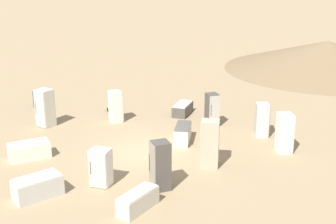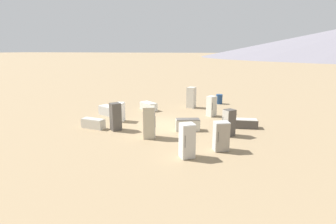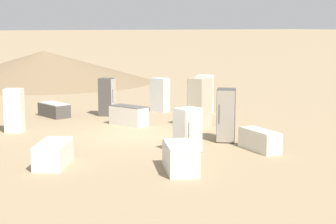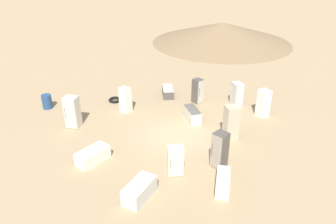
% 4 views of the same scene
% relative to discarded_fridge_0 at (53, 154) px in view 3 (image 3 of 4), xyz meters
% --- Properties ---
extents(ground_plane, '(1000.00, 1000.00, 0.00)m').
position_rel_discarded_fridge_0_xyz_m(ground_plane, '(-4.04, -2.71, -0.35)').
color(ground_plane, '#9E8460').
extents(dirt_mound, '(15.38, 15.38, 2.20)m').
position_rel_discarded_fridge_0_xyz_m(dirt_mound, '(-8.20, -23.27, 0.75)').
color(dirt_mound, '#7F6647').
rests_on(dirt_mound, ground_plane).
extents(discarded_fridge_0, '(1.62, 1.83, 0.70)m').
position_rel_discarded_fridge_0_xyz_m(discarded_fridge_0, '(0.00, 0.00, 0.00)').
color(discarded_fridge_0, silver).
rests_on(discarded_fridge_0, ground_plane).
extents(discarded_fridge_1, '(0.80, 0.72, 1.42)m').
position_rel_discarded_fridge_0_xyz_m(discarded_fridge_1, '(-4.16, 0.70, 0.36)').
color(discarded_fridge_1, white).
rests_on(discarded_fridge_1, ground_plane).
extents(discarded_fridge_2, '(0.85, 0.84, 1.64)m').
position_rel_discarded_fridge_0_xyz_m(discarded_fridge_2, '(-0.65, -5.66, 0.47)').
color(discarded_fridge_2, silver).
rests_on(discarded_fridge_2, ground_plane).
extents(discarded_fridge_4, '(0.90, 0.90, 1.95)m').
position_rel_discarded_fridge_0_xyz_m(discarded_fridge_4, '(-7.06, -2.74, 0.63)').
color(discarded_fridge_4, '#B2A88E').
rests_on(discarded_fridge_4, ground_plane).
extents(discarded_fridge_5, '(0.89, 0.89, 1.84)m').
position_rel_discarded_fridge_0_xyz_m(discarded_fridge_5, '(-6.25, -0.03, 0.57)').
color(discarded_fridge_5, '#4C4742').
rests_on(discarded_fridge_5, ground_plane).
extents(discarded_fridge_6, '(0.89, 0.90, 1.74)m').
position_rel_discarded_fridge_0_xyz_m(discarded_fridge_6, '(-9.39, -5.59, 0.52)').
color(discarded_fridge_6, white).
rests_on(discarded_fridge_6, ground_plane).
extents(discarded_fridge_7, '(0.86, 0.93, 1.57)m').
position_rel_discarded_fridge_0_xyz_m(discarded_fridge_7, '(-7.94, -7.12, 0.44)').
color(discarded_fridge_7, silver).
rests_on(discarded_fridge_7, ground_plane).
extents(discarded_fridge_8, '(1.42, 1.85, 0.77)m').
position_rel_discarded_fridge_0_xyz_m(discarded_fridge_8, '(-2.70, 2.48, 0.04)').
color(discarded_fridge_8, silver).
rests_on(discarded_fridge_8, ground_plane).
extents(discarded_fridge_9, '(0.85, 0.85, 1.67)m').
position_rel_discarded_fridge_0_xyz_m(discarded_fridge_9, '(-5.31, -7.33, 0.49)').
color(discarded_fridge_9, '#4C4742').
rests_on(discarded_fridge_9, ground_plane).
extents(discarded_fridge_10, '(1.12, 1.71, 0.79)m').
position_rel_discarded_fridge_0_xyz_m(discarded_fridge_10, '(-4.95, -4.65, 0.05)').
color(discarded_fridge_10, beige).
rests_on(discarded_fridge_10, ground_plane).
extents(discarded_fridge_11, '(0.80, 1.70, 0.67)m').
position_rel_discarded_fridge_0_xyz_m(discarded_fridge_11, '(-6.30, 1.65, -0.01)').
color(discarded_fridge_11, beige).
rests_on(discarded_fridge_11, ground_plane).
extents(discarded_fridge_12, '(0.96, 1.71, 0.61)m').
position_rel_discarded_fridge_0_xyz_m(discarded_fridge_12, '(-3.20, -8.32, -0.05)').
color(discarded_fridge_12, '#4C4742').
rests_on(discarded_fridge_12, ground_plane).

